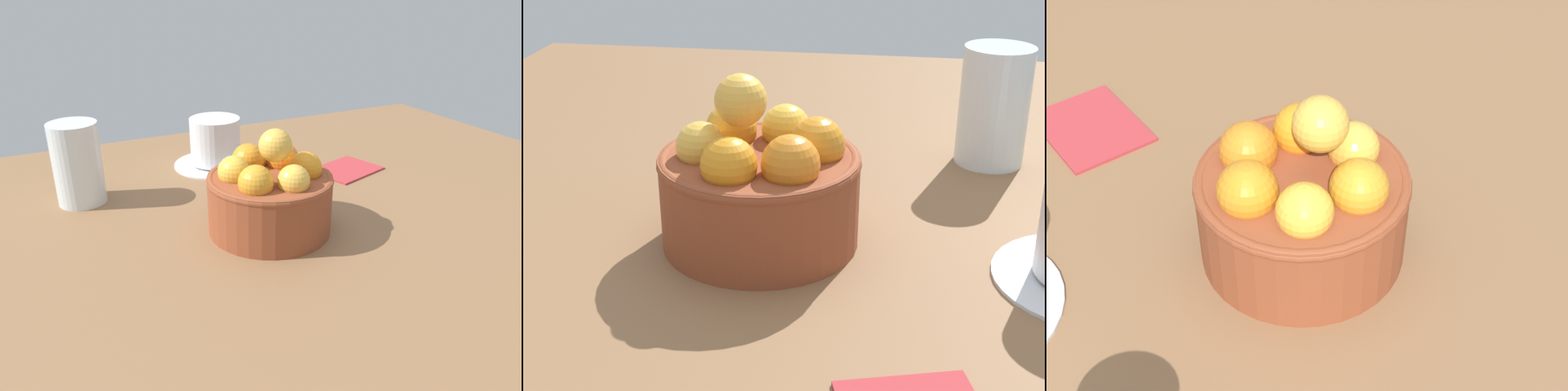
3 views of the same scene
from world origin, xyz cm
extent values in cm
cube|color=brown|center=(0.00, 0.00, -2.19)|extent=(125.53, 92.96, 4.38)
cylinder|color=brown|center=(0.00, 0.00, 3.75)|extent=(15.84, 15.84, 7.49)
torus|color=brown|center=(0.00, 0.00, 7.09)|extent=(16.04, 16.04, 1.00)
sphere|color=orange|center=(-3.38, -2.97, 8.29)|extent=(4.27, 4.27, 4.27)
sphere|color=#EDB641|center=(0.89, -4.41, 8.29)|extent=(3.93, 3.93, 3.93)
sphere|color=orange|center=(4.26, -1.44, 8.29)|extent=(4.23, 4.23, 4.23)
sphere|color=orange|center=(3.38, 2.97, 8.29)|extent=(4.41, 4.41, 4.41)
sphere|color=orange|center=(-0.89, 4.41, 8.29)|extent=(4.44, 4.44, 4.44)
sphere|color=yellow|center=(-4.26, 1.44, 8.29)|extent=(4.07, 4.07, 4.07)
sphere|color=gold|center=(-0.37, -1.37, 11.89)|extent=(4.07, 4.07, 4.07)
cube|color=#B23338|center=(21.56, 13.05, 0.30)|extent=(12.68, 10.89, 0.60)
camera|label=1|loc=(-26.26, -50.40, 30.28)|focal=33.69mm
camera|label=2|loc=(54.34, 10.56, 29.37)|focal=52.58mm
camera|label=3|loc=(-39.75, 14.87, 44.44)|focal=53.43mm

